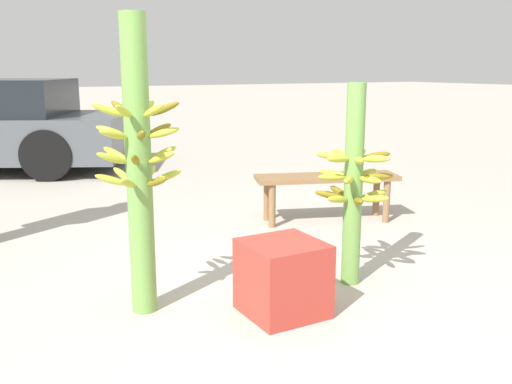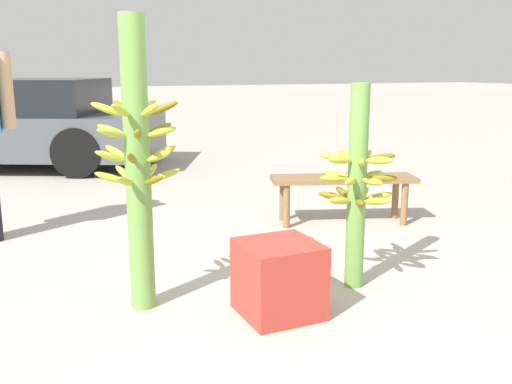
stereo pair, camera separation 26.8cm
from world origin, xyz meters
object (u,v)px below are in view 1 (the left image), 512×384
object	(u,v)px
banana_stalk_left	(139,165)
banana_stalk_center	(353,183)
produce_crate	(283,278)
market_bench	(327,183)

from	to	relation	value
banana_stalk_left	banana_stalk_center	size ratio (longest dim) A/B	1.29
banana_stalk_center	produce_crate	xyz separation A→B (m)	(-0.62, -0.18, -0.44)
banana_stalk_center	market_bench	bearing A→B (deg)	59.58
produce_crate	banana_stalk_center	bearing A→B (deg)	16.07
banana_stalk_left	market_bench	world-z (taller)	banana_stalk_left
banana_stalk_left	produce_crate	distance (m)	1.00
banana_stalk_center	market_bench	size ratio (longest dim) A/B	0.97
banana_stalk_left	banana_stalk_center	world-z (taller)	banana_stalk_left
banana_stalk_left	banana_stalk_center	xyz separation A→B (m)	(1.28, -0.24, -0.19)
produce_crate	banana_stalk_left	bearing A→B (deg)	147.59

